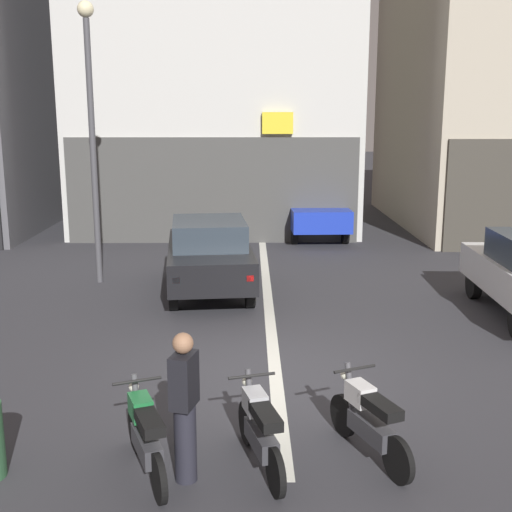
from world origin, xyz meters
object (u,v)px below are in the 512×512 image
(car_blue_down_street, at_px, (314,209))
(person_by_motorcycles, at_px, (185,406))
(motorcycle_white_row_centre, at_px, (369,420))
(street_lamp, at_px, (91,115))
(motorcycle_silver_row_left_mid, at_px, (260,429))
(car_black_crossing_near, at_px, (209,253))
(motorcycle_green_row_leftmost, at_px, (145,435))

(car_blue_down_street, height_order, person_by_motorcycles, person_by_motorcycles)
(motorcycle_white_row_centre, xyz_separation_m, person_by_motorcycles, (-2.05, -0.47, 0.40))
(street_lamp, relative_size, motorcycle_silver_row_left_mid, 3.85)
(street_lamp, distance_m, motorcycle_white_row_centre, 10.00)
(car_black_crossing_near, distance_m, person_by_motorcycles, 7.59)
(car_blue_down_street, bearing_deg, street_lamp, -133.75)
(car_black_crossing_near, relative_size, motorcycle_silver_row_left_mid, 2.61)
(car_blue_down_street, height_order, street_lamp, street_lamp)
(person_by_motorcycles, bearing_deg, car_black_crossing_near, 91.53)
(car_blue_down_street, distance_m, person_by_motorcycles, 14.65)
(street_lamp, bearing_deg, motorcycle_green_row_leftmost, -74.00)
(motorcycle_green_row_leftmost, distance_m, motorcycle_white_row_centre, 2.52)
(motorcycle_white_row_centre, bearing_deg, person_by_motorcycles, -167.14)
(motorcycle_green_row_leftmost, relative_size, motorcycle_silver_row_left_mid, 0.97)
(car_black_crossing_near, bearing_deg, motorcycle_silver_row_left_mid, -82.21)
(car_black_crossing_near, xyz_separation_m, motorcycle_white_row_centre, (2.25, -7.12, -0.43))
(street_lamp, relative_size, person_by_motorcycles, 3.76)
(car_black_crossing_near, xyz_separation_m, person_by_motorcycles, (0.20, -7.59, -0.03))
(car_blue_down_street, xyz_separation_m, motorcycle_white_row_centre, (-0.74, -13.92, -0.43))
(car_blue_down_street, distance_m, motorcycle_silver_row_left_mid, 14.27)
(car_black_crossing_near, xyz_separation_m, motorcycle_green_row_leftmost, (-0.25, -7.45, -0.43))
(motorcycle_white_row_centre, bearing_deg, motorcycle_silver_row_left_mid, -170.53)
(motorcycle_green_row_leftmost, distance_m, motorcycle_silver_row_left_mid, 1.26)
(car_blue_down_street, xyz_separation_m, motorcycle_silver_row_left_mid, (-1.99, -14.13, -0.43))
(car_black_crossing_near, relative_size, motorcycle_green_row_leftmost, 2.69)
(car_black_crossing_near, distance_m, motorcycle_white_row_centre, 7.48)
(car_black_crossing_near, xyz_separation_m, motorcycle_silver_row_left_mid, (1.00, -7.33, -0.43))
(motorcycle_green_row_leftmost, xyz_separation_m, person_by_motorcycles, (0.45, -0.14, 0.40))
(street_lamp, bearing_deg, motorcycle_silver_row_left_mid, -66.12)
(motorcycle_green_row_leftmost, xyz_separation_m, motorcycle_white_row_centre, (2.50, 0.33, 0.00))
(car_black_crossing_near, relative_size, car_blue_down_street, 1.02)
(motorcycle_silver_row_left_mid, xyz_separation_m, motorcycle_white_row_centre, (1.25, 0.21, 0.00))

